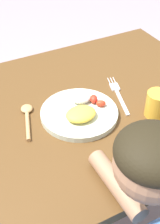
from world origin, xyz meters
TOP-DOWN VIEW (x-y plane):
  - ground_plane at (0.00, 0.00)m, footprint 8.00×8.00m
  - dining_table at (0.00, 0.00)m, footprint 1.02×0.85m
  - plate at (-0.08, -0.04)m, footprint 0.27×0.27m
  - fork at (0.10, -0.00)m, footprint 0.09×0.23m
  - spoon at (-0.24, 0.03)m, footprint 0.08×0.18m
  - drinking_cup at (0.16, -0.16)m, footprint 0.08×0.08m

SIDE VIEW (x-z plane):
  - ground_plane at x=0.00m, z-range 0.00..0.00m
  - dining_table at x=0.00m, z-range 0.24..0.93m
  - fork at x=0.10m, z-range 0.69..0.70m
  - spoon at x=-0.24m, z-range 0.69..0.71m
  - plate at x=-0.08m, z-range 0.68..0.74m
  - drinking_cup at x=0.16m, z-range 0.69..0.78m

